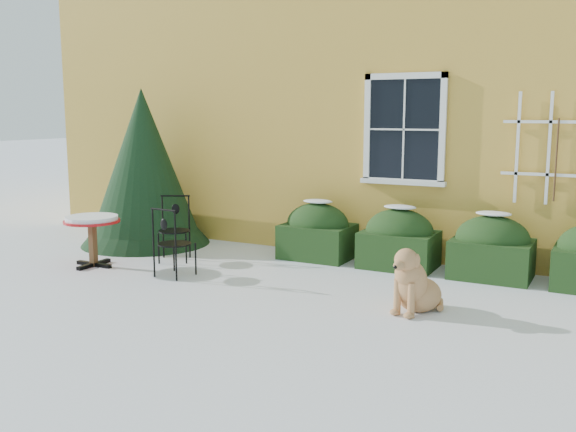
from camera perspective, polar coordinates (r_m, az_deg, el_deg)
The scene contains 8 objects.
ground at distance 7.63m, azimuth -3.52°, elevation -7.76°, with size 80.00×80.00×0.00m, color white.
house at distance 13.80m, azimuth 11.97°, elevation 13.12°, with size 12.40×8.40×6.40m.
hedge_row at distance 9.22m, azimuth 13.69°, elevation -2.45°, with size 4.95×0.80×0.91m.
evergreen_shrub at distance 11.12m, azimuth -12.66°, elevation 2.95°, with size 2.17×2.17×2.62m.
bistro_table at distance 9.70m, azimuth -17.03°, elevation -0.73°, with size 0.80×0.80×0.74m.
patio_chair_near at distance 8.86m, azimuth -10.23°, elevation -2.30°, with size 0.46×0.46×0.96m.
patio_chair_far at distance 9.85m, azimuth -10.06°, elevation -1.09°, with size 0.59×0.58×0.98m.
dog at distance 7.34m, azimuth 11.11°, elevation -6.06°, with size 0.62×0.83×0.78m.
Camera 1 is at (3.80, -6.23, 2.22)m, focal length 40.00 mm.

